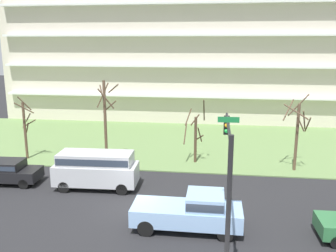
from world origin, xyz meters
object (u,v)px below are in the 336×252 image
tree_right (297,131)px  sedan_black_near_left (6,171)px  traffic_signal_mast (228,168)px  tree_left (106,117)px  tree_far_left (25,128)px  tree_center (195,135)px  van_silver_center_right (96,167)px  pickup_blue_center_left (192,211)px

tree_right → sedan_black_near_left: bearing=-165.5°
tree_right → traffic_signal_mast: (-5.23, -12.04, 1.23)m
tree_left → traffic_signal_mast: tree_left is taller
tree_far_left → tree_center: (13.26, 0.86, -0.36)m
tree_right → tree_center: bearing=173.1°
van_silver_center_right → traffic_signal_mast: bearing=136.2°
tree_far_left → tree_center: size_ratio=1.02×
tree_far_left → tree_left: (6.53, 0.00, 1.00)m
tree_far_left → sedan_black_near_left: bearing=-76.4°
tree_center → van_silver_center_right: tree_center is taller
tree_center → sedan_black_near_left: size_ratio=1.12×
tree_far_left → tree_right: size_ratio=0.93×
van_silver_center_right → tree_right: bearing=-161.4°
tree_left → pickup_blue_center_left: (7.19, -9.51, -2.57)m
tree_center → traffic_signal_mast: 13.23m
tree_left → tree_center: bearing=7.3°
tree_center → tree_right: (7.26, -0.88, 0.75)m
tree_far_left → tree_left: bearing=0.0°
tree_far_left → sedan_black_near_left: (1.21, -5.01, -1.71)m
sedan_black_near_left → van_silver_center_right: size_ratio=0.85×
tree_far_left → tree_left: size_ratio=0.81×
tree_far_left → tree_left: tree_left is taller
tree_right → tree_left: bearing=179.9°
tree_left → sedan_black_near_left: bearing=-136.7°
tree_right → van_silver_center_right: 14.16m
tree_left → tree_center: (6.73, 0.86, -1.36)m
tree_right → traffic_signal_mast: bearing=-113.5°
pickup_blue_center_left → van_silver_center_right: bearing=144.5°
sedan_black_near_left → tree_center: bearing=-157.0°
tree_center → tree_far_left: bearing=-176.3°
sedan_black_near_left → van_silver_center_right: (6.15, -0.00, 0.52)m
pickup_blue_center_left → traffic_signal_mast: (1.57, -2.55, 3.18)m
sedan_black_near_left → van_silver_center_right: bearing=177.0°
tree_far_left → tree_center: tree_far_left is taller
tree_center → traffic_signal_mast: size_ratio=0.83×
pickup_blue_center_left → van_silver_center_right: van_silver_center_right is taller
sedan_black_near_left → traffic_signal_mast: 16.09m
tree_right → pickup_blue_center_left: size_ratio=1.03×
sedan_black_near_left → pickup_blue_center_left: pickup_blue_center_left is taller
tree_center → van_silver_center_right: bearing=-135.1°
tree_center → pickup_blue_center_left: tree_center is taller
tree_left → van_silver_center_right: size_ratio=1.21×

